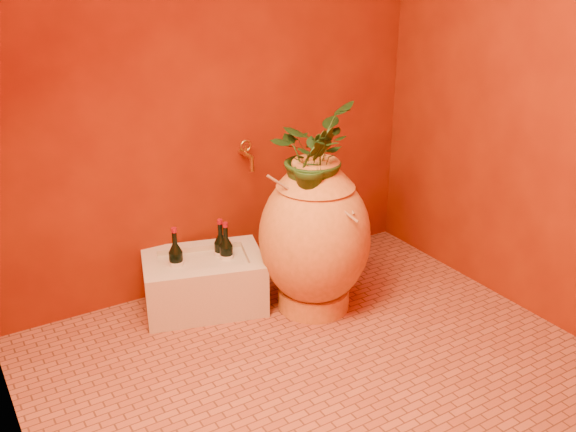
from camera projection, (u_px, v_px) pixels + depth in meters
floor at (313, 364)px, 2.99m from camera, size 2.50×2.50×0.00m
wall_back at (210, 62)px, 3.29m from camera, size 2.50×0.02×2.50m
wall_right at (533, 69)px, 3.10m from camera, size 0.02×2.00×2.50m
amphora at (315, 236)px, 3.32m from camera, size 0.60×0.60×0.83m
stone_basin at (204, 282)px, 3.43m from camera, size 0.72×0.59×0.29m
wine_bottle_a at (176, 263)px, 3.35m from camera, size 0.08×0.08×0.31m
wine_bottle_b at (227, 256)px, 3.43m from camera, size 0.08×0.08×0.31m
wine_bottle_c at (221, 253)px, 3.46m from camera, size 0.08×0.08×0.31m
wall_tap at (247, 154)px, 3.50m from camera, size 0.07×0.15×0.16m
plant_main at (312, 153)px, 3.16m from camera, size 0.57×0.57×0.48m
plant_side at (314, 164)px, 3.07m from camera, size 0.24×0.21×0.37m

